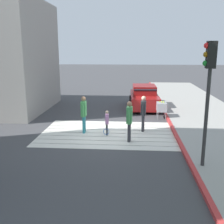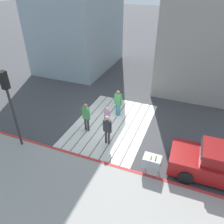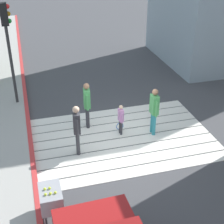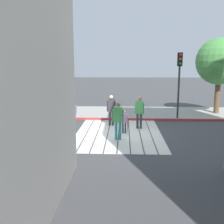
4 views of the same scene
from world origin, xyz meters
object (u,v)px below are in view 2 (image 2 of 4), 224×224
(tennis_ball_cart, at_px, (152,162))
(pedestrian_adult_trailing, at_px, (86,115))
(traffic_light_corner, at_px, (9,96))
(pedestrian_adult_lead, at_px, (107,128))
(car_parked_near_curb, at_px, (221,165))
(pedestrian_adult_side, at_px, (118,101))
(pedestrian_child_with_racket, at_px, (107,115))

(tennis_ball_cart, distance_m, pedestrian_adult_trailing, 4.64)
(traffic_light_corner, relative_size, pedestrian_adult_lead, 2.38)
(car_parked_near_curb, distance_m, pedestrian_adult_lead, 5.54)
(pedestrian_adult_side, bearing_deg, traffic_light_corner, 141.75)
(tennis_ball_cart, height_order, pedestrian_child_with_racket, pedestrian_child_with_racket)
(tennis_ball_cart, bearing_deg, pedestrian_adult_lead, 66.27)
(car_parked_near_curb, height_order, pedestrian_adult_lead, pedestrian_adult_lead)
(traffic_light_corner, relative_size, pedestrian_child_with_racket, 3.55)
(traffic_light_corner, xyz_separation_m, tennis_ball_cart, (0.68, -6.85, -2.34))
(pedestrian_adult_lead, bearing_deg, pedestrian_adult_side, 9.14)
(car_parked_near_curb, xyz_separation_m, pedestrian_adult_side, (3.14, 5.99, 0.32))
(pedestrian_adult_lead, distance_m, pedestrian_adult_trailing, 1.71)
(pedestrian_adult_trailing, xyz_separation_m, pedestrian_adult_side, (2.20, -1.12, -0.00))
(pedestrian_adult_lead, relative_size, pedestrian_adult_trailing, 0.99)
(pedestrian_adult_trailing, xyz_separation_m, pedestrian_child_with_racket, (1.06, -0.82, -0.39))
(pedestrian_adult_lead, relative_size, pedestrian_child_with_racket, 1.49)
(car_parked_near_curb, distance_m, pedestrian_child_with_racket, 6.60)
(traffic_light_corner, bearing_deg, pedestrian_adult_trailing, -45.98)
(traffic_light_corner, xyz_separation_m, pedestrian_adult_side, (4.72, -3.72, -1.99))
(tennis_ball_cart, bearing_deg, pedestrian_adult_trailing, 66.61)
(traffic_light_corner, relative_size, pedestrian_adult_side, 2.35)
(pedestrian_adult_lead, xyz_separation_m, pedestrian_adult_trailing, (0.66, 1.58, 0.01))
(tennis_ball_cart, xyz_separation_m, pedestrian_child_with_racket, (2.89, 3.43, -0.03))
(car_parked_near_curb, distance_m, tennis_ball_cart, 3.00)
(car_parked_near_curb, xyz_separation_m, pedestrian_adult_trailing, (0.94, 7.10, 0.32))
(traffic_light_corner, distance_m, pedestrian_child_with_racket, 5.48)
(traffic_light_corner, relative_size, tennis_ball_cart, 4.17)
(tennis_ball_cart, height_order, pedestrian_adult_side, pedestrian_adult_side)
(tennis_ball_cart, relative_size, pedestrian_adult_lead, 0.57)
(pedestrian_adult_side, height_order, pedestrian_child_with_racket, pedestrian_adult_side)
(car_parked_near_curb, height_order, traffic_light_corner, traffic_light_corner)
(car_parked_near_curb, height_order, pedestrian_adult_trailing, pedestrian_adult_trailing)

